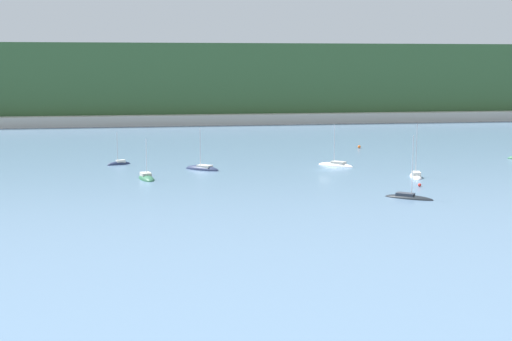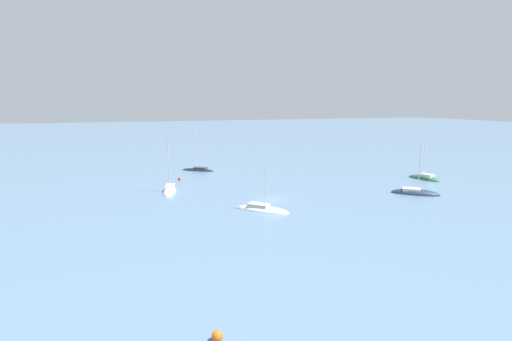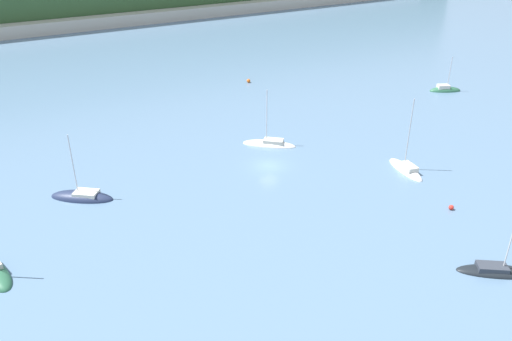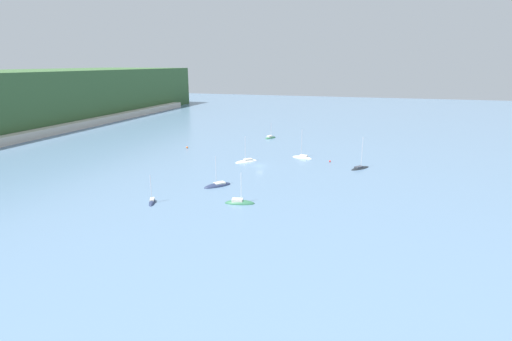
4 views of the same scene
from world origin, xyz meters
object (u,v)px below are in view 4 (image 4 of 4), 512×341
sailboat_4 (360,168)px  sailboat_5 (240,203)px  sailboat_0 (247,162)px  sailboat_6 (218,186)px  mooring_buoy_0 (330,161)px  mooring_buoy_1 (187,147)px  sailboat_2 (270,138)px  sailboat_3 (152,202)px  sailboat_1 (302,158)px

sailboat_4 → sailboat_5: 52.04m
sailboat_0 → sailboat_4: bearing=137.0°
sailboat_0 → sailboat_6: 30.19m
sailboat_5 → mooring_buoy_0: (50.38, -16.96, 0.22)m
mooring_buoy_0 → mooring_buoy_1: size_ratio=0.78×
sailboat_2 → sailboat_6: sailboat_6 is taller
mooring_buoy_0 → sailboat_5: bearing=161.4°
sailboat_2 → sailboat_3: (-95.16, 6.22, -0.01)m
sailboat_3 → sailboat_6: 20.92m
sailboat_2 → sailboat_6: 77.28m
mooring_buoy_0 → mooring_buoy_1: (6.99, 59.72, 0.09)m
sailboat_6 → sailboat_5: bearing=82.3°
sailboat_0 → sailboat_4: size_ratio=0.87×
sailboat_2 → sailboat_5: (-89.23, -15.26, -0.01)m
sailboat_0 → mooring_buoy_1: bearing=-71.7°
sailboat_5 → sailboat_6: (12.08, 10.83, -0.03)m
mooring_buoy_1 → sailboat_3: bearing=-161.4°
mooring_buoy_0 → sailboat_0: bearing=105.8°
sailboat_2 → mooring_buoy_0: (-38.86, -32.22, 0.20)m
sailboat_3 → mooring_buoy_0: bearing=122.0°
mooring_buoy_1 → sailboat_6: bearing=-144.8°
sailboat_0 → sailboat_3: sailboat_0 is taller
sailboat_2 → sailboat_6: bearing=-148.0°
sailboat_3 → sailboat_5: bearing=81.7°
mooring_buoy_1 → sailboat_1: bearing=-94.1°
sailboat_0 → sailboat_3: bearing=33.1°
sailboat_2 → sailboat_3: bearing=-155.0°
sailboat_0 → sailboat_4: 39.58m
sailboat_1 → sailboat_4: size_ratio=1.01×
sailboat_1 → mooring_buoy_0: size_ratio=18.24×
sailboat_6 → mooring_buoy_1: bearing=-104.4°
sailboat_3 → sailboat_5: sailboat_5 is taller
sailboat_3 → sailboat_4: 70.12m
sailboat_1 → sailboat_3: size_ratio=1.41×
sailboat_3 → sailboat_1: bearing=131.4°
sailboat_0 → mooring_buoy_0: (8.13, -28.80, 0.22)m
sailboat_2 → mooring_buoy_1: size_ratio=10.19×
sailboat_5 → mooring_buoy_1: (57.36, 42.76, 0.31)m
sailboat_4 → sailboat_3: bearing=173.3°
sailboat_4 → mooring_buoy_0: (6.31, 10.73, 0.20)m
sailboat_2 → sailboat_0: bearing=-147.1°
sailboat_3 → sailboat_4: sailboat_4 is taller
sailboat_4 → mooring_buoy_1: bearing=117.1°
sailboat_2 → sailboat_4: 62.33m
sailboat_4 → mooring_buoy_1: (13.30, 70.45, 0.29)m
sailboat_2 → sailboat_5: sailboat_5 is taller
sailboat_4 → mooring_buoy_0: 12.45m
sailboat_0 → sailboat_3: 49.12m
sailboat_1 → sailboat_3: sailboat_1 is taller
sailboat_2 → mooring_buoy_1: sailboat_2 is taller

